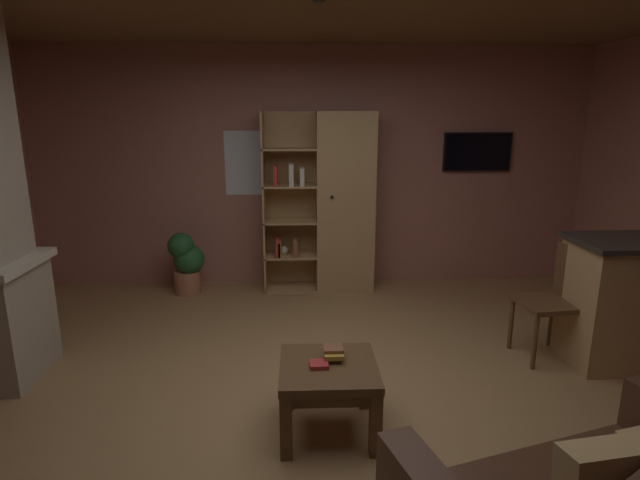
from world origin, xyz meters
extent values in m
cube|color=#A37A4C|center=(0.00, 0.00, -0.01)|extent=(6.22, 5.24, 0.02)
cube|color=#AD7060|center=(0.00, 2.65, 1.33)|extent=(6.34, 0.06, 2.65)
cube|color=white|center=(-0.64, 2.62, 1.39)|extent=(0.65, 0.01, 0.71)
cube|color=tan|center=(0.36, 2.37, 0.98)|extent=(0.63, 0.38, 1.95)
cube|color=tan|center=(-0.24, 2.55, 0.98)|extent=(0.58, 0.02, 1.95)
cube|color=tan|center=(-0.52, 2.37, 0.98)|extent=(0.02, 0.38, 1.95)
sphere|color=black|center=(0.20, 2.17, 1.07)|extent=(0.04, 0.04, 0.04)
cube|color=tan|center=(-0.24, 2.37, 0.01)|extent=(0.58, 0.38, 0.02)
cube|color=tan|center=(-0.24, 2.37, 0.39)|extent=(0.58, 0.38, 0.02)
cube|color=tan|center=(-0.24, 2.37, 0.78)|extent=(0.58, 0.38, 0.02)
cube|color=tan|center=(-0.24, 2.37, 1.17)|extent=(0.58, 0.38, 0.02)
cube|color=tan|center=(-0.24, 2.37, 1.56)|extent=(0.58, 0.38, 0.02)
cube|color=#B22D2D|center=(-0.38, 2.31, 0.50)|extent=(0.05, 0.23, 0.20)
cube|color=gold|center=(-0.36, 2.31, 0.48)|extent=(0.03, 0.23, 0.16)
cube|color=brown|center=(-0.19, 2.31, 0.50)|extent=(0.05, 0.23, 0.19)
cube|color=beige|center=(-0.22, 2.31, 1.30)|extent=(0.05, 0.23, 0.23)
cube|color=#B22D2D|center=(-0.39, 2.31, 1.29)|extent=(0.04, 0.23, 0.22)
cube|color=beige|center=(-0.11, 2.31, 1.28)|extent=(0.05, 0.23, 0.19)
sphere|color=beige|center=(-0.32, 2.37, 0.44)|extent=(0.10, 0.10, 0.10)
cube|color=brown|center=(0.02, -0.30, 0.42)|extent=(0.59, 0.58, 0.05)
cube|color=brown|center=(0.02, -0.30, 0.36)|extent=(0.53, 0.52, 0.08)
cube|color=brown|center=(-0.23, -0.56, 0.20)|extent=(0.07, 0.07, 0.40)
cube|color=brown|center=(0.28, -0.56, 0.20)|extent=(0.07, 0.07, 0.40)
cube|color=brown|center=(-0.23, -0.05, 0.20)|extent=(0.07, 0.07, 0.40)
cube|color=brown|center=(0.28, -0.05, 0.20)|extent=(0.07, 0.07, 0.40)
cube|color=#B22D2D|center=(-0.04, -0.33, 0.46)|extent=(0.12, 0.11, 0.03)
cube|color=gold|center=(0.06, -0.27, 0.49)|extent=(0.12, 0.09, 0.03)
cube|color=brown|center=(0.05, -0.23, 0.51)|extent=(0.12, 0.11, 0.02)
cube|color=brown|center=(1.81, 0.60, 0.46)|extent=(0.46, 0.46, 0.04)
cube|color=brown|center=(2.00, 0.62, 0.70)|extent=(0.08, 0.40, 0.44)
cylinder|color=brown|center=(1.61, 0.76, 0.23)|extent=(0.04, 0.04, 0.46)
cylinder|color=brown|center=(1.65, 0.40, 0.23)|extent=(0.04, 0.04, 0.46)
cylinder|color=brown|center=(1.97, 0.80, 0.23)|extent=(0.04, 0.04, 0.46)
cylinder|color=brown|center=(2.01, 0.44, 0.23)|extent=(0.04, 0.04, 0.46)
cylinder|color=#B77051|center=(-1.38, 2.26, 0.13)|extent=(0.29, 0.29, 0.25)
sphere|color=#235B2D|center=(-1.35, 2.27, 0.38)|extent=(0.33, 0.33, 0.33)
sphere|color=#235B2D|center=(-1.42, 2.23, 0.55)|extent=(0.28, 0.28, 0.28)
cube|color=black|center=(1.87, 2.59, 1.51)|extent=(0.76, 0.05, 0.43)
cube|color=black|center=(1.87, 2.56, 1.51)|extent=(0.72, 0.01, 0.39)
camera|label=1|loc=(-0.15, -3.07, 1.91)|focal=28.23mm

